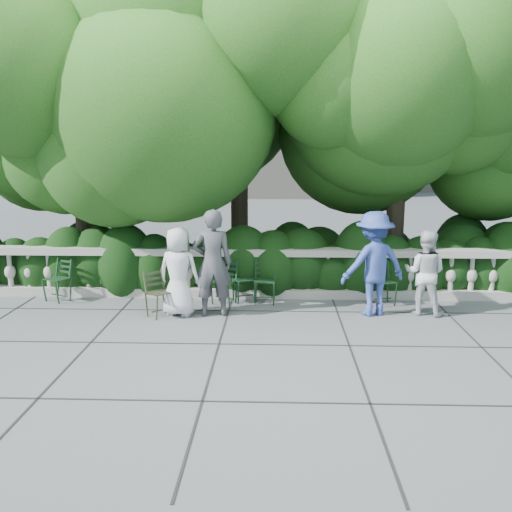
{
  "coord_description": "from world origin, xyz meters",
  "views": [
    {
      "loc": [
        0.38,
        -9.33,
        3.02
      ],
      "look_at": [
        0.0,
        1.0,
        1.0
      ],
      "focal_mm": 40.0,
      "sensor_mm": 36.0,
      "label": 1
    }
  ],
  "objects_px": {
    "chair_d": "(386,307)",
    "person_older_blue": "(374,264)",
    "chair_weathered": "(165,318)",
    "chair_b": "(247,303)",
    "person_businessman": "(179,272)",
    "person_woman_grey": "(213,263)",
    "chair_c": "(221,305)",
    "chair_e": "(264,305)",
    "person_casual_man": "(425,273)",
    "chair_a": "(52,303)"
  },
  "relations": [
    {
      "from": "chair_d",
      "to": "chair_weathered",
      "type": "relative_size",
      "value": 1.0
    },
    {
      "from": "person_older_blue",
      "to": "chair_b",
      "type": "bearing_deg",
      "value": -34.64
    },
    {
      "from": "chair_e",
      "to": "chair_b",
      "type": "bearing_deg",
      "value": 160.54
    },
    {
      "from": "chair_a",
      "to": "chair_e",
      "type": "height_order",
      "value": "same"
    },
    {
      "from": "chair_d",
      "to": "chair_weathered",
      "type": "distance_m",
      "value": 4.15
    },
    {
      "from": "chair_d",
      "to": "person_older_blue",
      "type": "bearing_deg",
      "value": -141.3
    },
    {
      "from": "chair_e",
      "to": "person_businessman",
      "type": "xyz_separation_m",
      "value": [
        -1.51,
        -0.68,
        0.8
      ]
    },
    {
      "from": "person_businessman",
      "to": "person_older_blue",
      "type": "height_order",
      "value": "person_older_blue"
    },
    {
      "from": "chair_e",
      "to": "person_older_blue",
      "type": "relative_size",
      "value": 0.45
    },
    {
      "from": "chair_a",
      "to": "person_casual_man",
      "type": "height_order",
      "value": "person_casual_man"
    },
    {
      "from": "chair_c",
      "to": "chair_weathered",
      "type": "bearing_deg",
      "value": -115.81
    },
    {
      "from": "chair_b",
      "to": "chair_c",
      "type": "xyz_separation_m",
      "value": [
        -0.49,
        -0.17,
        0.0
      ]
    },
    {
      "from": "chair_a",
      "to": "chair_e",
      "type": "relative_size",
      "value": 1.0
    },
    {
      "from": "chair_d",
      "to": "person_woman_grey",
      "type": "distance_m",
      "value": 3.43
    },
    {
      "from": "person_businessman",
      "to": "person_casual_man",
      "type": "relative_size",
      "value": 1.04
    },
    {
      "from": "chair_weathered",
      "to": "person_casual_man",
      "type": "distance_m",
      "value": 4.72
    },
    {
      "from": "chair_weathered",
      "to": "person_woman_grey",
      "type": "bearing_deg",
      "value": -29.91
    },
    {
      "from": "person_casual_man",
      "to": "person_older_blue",
      "type": "distance_m",
      "value": 0.95
    },
    {
      "from": "chair_d",
      "to": "person_woman_grey",
      "type": "xyz_separation_m",
      "value": [
        -3.22,
        -0.68,
        0.96
      ]
    },
    {
      "from": "person_casual_man",
      "to": "person_older_blue",
      "type": "bearing_deg",
      "value": 25.59
    },
    {
      "from": "chair_d",
      "to": "chair_weathered",
      "type": "bearing_deg",
      "value": 175.71
    },
    {
      "from": "chair_weathered",
      "to": "chair_a",
      "type": "bearing_deg",
      "value": 114.08
    },
    {
      "from": "chair_e",
      "to": "chair_weathered",
      "type": "xyz_separation_m",
      "value": [
        -1.74,
        -0.89,
        0.0
      ]
    },
    {
      "from": "chair_b",
      "to": "chair_e",
      "type": "relative_size",
      "value": 1.0
    },
    {
      "from": "chair_weathered",
      "to": "chair_b",
      "type": "bearing_deg",
      "value": -8.34
    },
    {
      "from": "chair_b",
      "to": "chair_weathered",
      "type": "xyz_separation_m",
      "value": [
        -1.4,
        -1.02,
        0.0
      ]
    },
    {
      "from": "person_woman_grey",
      "to": "person_businessman",
      "type": "bearing_deg",
      "value": -7.67
    },
    {
      "from": "chair_b",
      "to": "chair_d",
      "type": "bearing_deg",
      "value": -25.64
    },
    {
      "from": "chair_b",
      "to": "chair_weathered",
      "type": "bearing_deg",
      "value": -166.65
    },
    {
      "from": "chair_d",
      "to": "person_casual_man",
      "type": "bearing_deg",
      "value": -54.53
    },
    {
      "from": "chair_b",
      "to": "chair_weathered",
      "type": "distance_m",
      "value": 1.73
    },
    {
      "from": "chair_d",
      "to": "person_businessman",
      "type": "distance_m",
      "value": 3.97
    },
    {
      "from": "person_casual_man",
      "to": "person_older_blue",
      "type": "height_order",
      "value": "person_older_blue"
    },
    {
      "from": "chair_c",
      "to": "chair_e",
      "type": "distance_m",
      "value": 0.83
    },
    {
      "from": "chair_weathered",
      "to": "person_woman_grey",
      "type": "distance_m",
      "value": 1.29
    },
    {
      "from": "person_woman_grey",
      "to": "chair_e",
      "type": "bearing_deg",
      "value": -152.12
    },
    {
      "from": "chair_a",
      "to": "person_casual_man",
      "type": "relative_size",
      "value": 0.55
    },
    {
      "from": "person_businessman",
      "to": "chair_b",
      "type": "bearing_deg",
      "value": -128.05
    },
    {
      "from": "chair_c",
      "to": "chair_a",
      "type": "bearing_deg",
      "value": -160.52
    },
    {
      "from": "chair_c",
      "to": "chair_d",
      "type": "distance_m",
      "value": 3.15
    },
    {
      "from": "chair_e",
      "to": "chair_weathered",
      "type": "height_order",
      "value": "same"
    },
    {
      "from": "chair_c",
      "to": "person_businessman",
      "type": "xyz_separation_m",
      "value": [
        -0.68,
        -0.65,
        0.8
      ]
    },
    {
      "from": "person_woman_grey",
      "to": "person_older_blue",
      "type": "distance_m",
      "value": 2.87
    },
    {
      "from": "chair_weathered",
      "to": "person_businessman",
      "type": "relative_size",
      "value": 0.53
    },
    {
      "from": "person_businessman",
      "to": "person_casual_man",
      "type": "xyz_separation_m",
      "value": [
        4.4,
        0.24,
        -0.03
      ]
    },
    {
      "from": "chair_b",
      "to": "person_businessman",
      "type": "xyz_separation_m",
      "value": [
        -1.17,
        -0.82,
        0.8
      ]
    },
    {
      "from": "chair_c",
      "to": "person_businessman",
      "type": "bearing_deg",
      "value": -115.39
    },
    {
      "from": "chair_b",
      "to": "person_casual_man",
      "type": "distance_m",
      "value": 3.37
    },
    {
      "from": "chair_c",
      "to": "person_casual_man",
      "type": "xyz_separation_m",
      "value": [
        3.72,
        -0.41,
        0.77
      ]
    },
    {
      "from": "chair_d",
      "to": "person_older_blue",
      "type": "relative_size",
      "value": 0.45
    }
  ]
}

